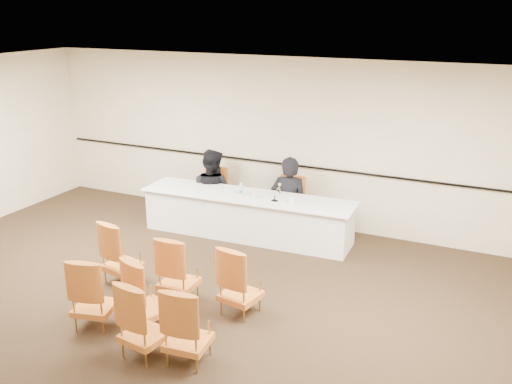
{
  "coord_description": "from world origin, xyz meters",
  "views": [
    {
      "loc": [
        3.71,
        -5.24,
        3.83
      ],
      "look_at": [
        0.0,
        2.6,
        0.98
      ],
      "focal_mm": 40.0,
      "sensor_mm": 36.0,
      "label": 1
    }
  ],
  "objects_px": {
    "panelist_second": "(212,195)",
    "water_bottle": "(241,189)",
    "aud_chair_front_mid": "(178,268)",
    "panel_table": "(247,216)",
    "aud_chair_front_right": "(240,280)",
    "aud_chair_back_left": "(93,291)",
    "aud_chair_back_right": "(188,324)",
    "panelist_main": "(289,206)",
    "coffee_cup": "(291,201)",
    "panelist_main_chair": "(289,205)",
    "panelist_second_chair": "(212,194)",
    "drinking_glass": "(254,195)",
    "aud_chair_back_mid": "(144,318)",
    "microphone": "(275,193)",
    "aud_chair_front_left": "(121,252)",
    "aud_chair_extra": "(148,293)"
  },
  "relations": [
    {
      "from": "aud_chair_back_left",
      "to": "aud_chair_back_right",
      "type": "bearing_deg",
      "value": -20.12
    },
    {
      "from": "aud_chair_front_mid",
      "to": "aud_chair_back_right",
      "type": "height_order",
      "value": "same"
    },
    {
      "from": "panelist_second",
      "to": "drinking_glass",
      "type": "relative_size",
      "value": 17.55
    },
    {
      "from": "panelist_main",
      "to": "aud_chair_front_right",
      "type": "distance_m",
      "value": 3.01
    },
    {
      "from": "panel_table",
      "to": "aud_chair_front_left",
      "type": "distance_m",
      "value": 2.48
    },
    {
      "from": "aud_chair_front_mid",
      "to": "aud_chair_front_right",
      "type": "height_order",
      "value": "same"
    },
    {
      "from": "panelist_main",
      "to": "aud_chair_front_mid",
      "type": "distance_m",
      "value": 3.04
    },
    {
      "from": "water_bottle",
      "to": "aud_chair_front_mid",
      "type": "relative_size",
      "value": 0.23
    },
    {
      "from": "panelist_main_chair",
      "to": "aud_chair_back_left",
      "type": "relative_size",
      "value": 1.0
    },
    {
      "from": "microphone",
      "to": "water_bottle",
      "type": "bearing_deg",
      "value": -175.83
    },
    {
      "from": "microphone",
      "to": "aud_chair_back_left",
      "type": "xyz_separation_m",
      "value": [
        -0.98,
        -3.35,
        -0.41
      ]
    },
    {
      "from": "panelist_second",
      "to": "aud_chair_back_right",
      "type": "height_order",
      "value": "panelist_second"
    },
    {
      "from": "panel_table",
      "to": "drinking_glass",
      "type": "distance_m",
      "value": 0.46
    },
    {
      "from": "panelist_second",
      "to": "panelist_second_chair",
      "type": "bearing_deg",
      "value": -0.0
    },
    {
      "from": "aud_chair_front_left",
      "to": "aud_chair_front_mid",
      "type": "bearing_deg",
      "value": 5.7
    },
    {
      "from": "water_bottle",
      "to": "panelist_second",
      "type": "bearing_deg",
      "value": 148.59
    },
    {
      "from": "panel_table",
      "to": "coffee_cup",
      "type": "xyz_separation_m",
      "value": [
        0.85,
        -0.1,
        0.44
      ]
    },
    {
      "from": "coffee_cup",
      "to": "aud_chair_back_right",
      "type": "height_order",
      "value": "aud_chair_back_right"
    },
    {
      "from": "panelist_second",
      "to": "aud_chair_front_mid",
      "type": "distance_m",
      "value": 3.16
    },
    {
      "from": "panel_table",
      "to": "aud_chair_front_right",
      "type": "distance_m",
      "value": 2.61
    },
    {
      "from": "panelist_main",
      "to": "aud_chair_front_left",
      "type": "xyz_separation_m",
      "value": [
        -1.41,
        -2.9,
        0.03
      ]
    },
    {
      "from": "aud_chair_back_mid",
      "to": "panel_table",
      "type": "bearing_deg",
      "value": 106.34
    },
    {
      "from": "panelist_main",
      "to": "panelist_main_chair",
      "type": "height_order",
      "value": "panelist_main"
    },
    {
      "from": "panelist_second_chair",
      "to": "drinking_glass",
      "type": "xyz_separation_m",
      "value": [
        1.15,
        -0.59,
        0.32
      ]
    },
    {
      "from": "aud_chair_extra",
      "to": "aud_chair_front_mid",
      "type": "bearing_deg",
      "value": 110.6
    },
    {
      "from": "panelist_main_chair",
      "to": "aud_chair_back_left",
      "type": "bearing_deg",
      "value": -106.21
    },
    {
      "from": "panelist_second",
      "to": "aud_chair_back_mid",
      "type": "distance_m",
      "value": 4.46
    },
    {
      "from": "microphone",
      "to": "drinking_glass",
      "type": "bearing_deg",
      "value": -171.51
    },
    {
      "from": "panelist_second",
      "to": "aud_chair_front_mid",
      "type": "height_order",
      "value": "panelist_second"
    },
    {
      "from": "panelist_main",
      "to": "water_bottle",
      "type": "bearing_deg",
      "value": 33.25
    },
    {
      "from": "aud_chair_back_left",
      "to": "panelist_main",
      "type": "bearing_deg",
      "value": 62.2
    },
    {
      "from": "panelist_second",
      "to": "aud_chair_front_mid",
      "type": "bearing_deg",
      "value": 116.54
    },
    {
      "from": "coffee_cup",
      "to": "aud_chair_back_mid",
      "type": "bearing_deg",
      "value": -95.47
    },
    {
      "from": "panelist_main",
      "to": "microphone",
      "type": "xyz_separation_m",
      "value": [
        0.01,
        -0.66,
        0.45
      ]
    },
    {
      "from": "aud_chair_front_mid",
      "to": "aud_chair_back_right",
      "type": "bearing_deg",
      "value": -55.08
    },
    {
      "from": "coffee_cup",
      "to": "aud_chair_back_left",
      "type": "relative_size",
      "value": 0.13
    },
    {
      "from": "microphone",
      "to": "aud_chair_front_right",
      "type": "relative_size",
      "value": 0.3
    },
    {
      "from": "panel_table",
      "to": "aud_chair_front_right",
      "type": "xyz_separation_m",
      "value": [
        1.07,
        -2.38,
        0.1
      ]
    },
    {
      "from": "panel_table",
      "to": "panelist_second_chair",
      "type": "height_order",
      "value": "panelist_second_chair"
    },
    {
      "from": "microphone",
      "to": "aud_chair_front_mid",
      "type": "distance_m",
      "value": 2.42
    },
    {
      "from": "water_bottle",
      "to": "aud_chair_extra",
      "type": "relative_size",
      "value": 0.23
    },
    {
      "from": "coffee_cup",
      "to": "aud_chair_back_mid",
      "type": "relative_size",
      "value": 0.13
    },
    {
      "from": "panelist_main",
      "to": "panelist_second",
      "type": "distance_m",
      "value": 1.52
    },
    {
      "from": "panelist_main",
      "to": "coffee_cup",
      "type": "distance_m",
      "value": 0.84
    },
    {
      "from": "panel_table",
      "to": "water_bottle",
      "type": "distance_m",
      "value": 0.5
    },
    {
      "from": "aud_chair_back_left",
      "to": "aud_chair_back_mid",
      "type": "distance_m",
      "value": 0.98
    },
    {
      "from": "microphone",
      "to": "aud_chair_front_mid",
      "type": "xyz_separation_m",
      "value": [
        -0.38,
        -2.35,
        -0.41
      ]
    },
    {
      "from": "panelist_second_chair",
      "to": "aud_chair_back_right",
      "type": "height_order",
      "value": "same"
    },
    {
      "from": "panelist_second",
      "to": "water_bottle",
      "type": "bearing_deg",
      "value": 153.86
    },
    {
      "from": "water_bottle",
      "to": "aud_chair_back_right",
      "type": "xyz_separation_m",
      "value": [
        1.12,
        -3.55,
        -0.38
      ]
    }
  ]
}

